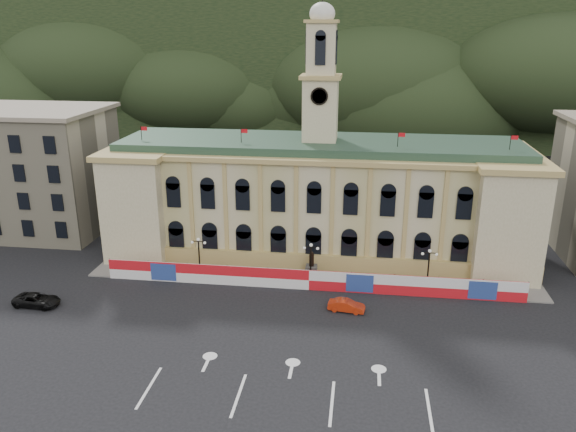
# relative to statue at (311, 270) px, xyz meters

# --- Properties ---
(ground) EXTENTS (260.00, 260.00, 0.00)m
(ground) POSITION_rel_statue_xyz_m (0.00, -18.00, -1.19)
(ground) COLOR black
(ground) RESTS_ON ground
(lane_markings) EXTENTS (26.00, 10.00, 0.02)m
(lane_markings) POSITION_rel_statue_xyz_m (0.00, -23.00, -1.18)
(lane_markings) COLOR white
(lane_markings) RESTS_ON ground
(hill_ridge) EXTENTS (230.00, 80.00, 64.00)m
(hill_ridge) POSITION_rel_statue_xyz_m (0.03, 103.99, 18.30)
(hill_ridge) COLOR black
(hill_ridge) RESTS_ON ground
(city_hall) EXTENTS (56.20, 17.60, 37.10)m
(city_hall) POSITION_rel_statue_xyz_m (0.00, 9.63, 6.66)
(city_hall) COLOR beige
(city_hall) RESTS_ON ground
(side_building_left) EXTENTS (21.00, 17.00, 18.60)m
(side_building_left) POSITION_rel_statue_xyz_m (-43.00, 12.93, 8.14)
(side_building_left) COLOR #BBB090
(side_building_left) RESTS_ON ground
(hoarding_fence) EXTENTS (50.00, 0.44, 2.50)m
(hoarding_fence) POSITION_rel_statue_xyz_m (0.06, -2.93, 0.06)
(hoarding_fence) COLOR red
(hoarding_fence) RESTS_ON ground
(pavement) EXTENTS (56.00, 5.50, 0.16)m
(pavement) POSITION_rel_statue_xyz_m (0.00, -0.25, -1.11)
(pavement) COLOR slate
(pavement) RESTS_ON ground
(statue) EXTENTS (1.40, 1.40, 3.72)m
(statue) POSITION_rel_statue_xyz_m (0.00, 0.00, 0.00)
(statue) COLOR #595651
(statue) RESTS_ON ground
(lamp_left) EXTENTS (1.96, 0.44, 5.15)m
(lamp_left) POSITION_rel_statue_xyz_m (-14.00, -1.00, 1.89)
(lamp_left) COLOR black
(lamp_left) RESTS_ON ground
(lamp_center) EXTENTS (1.96, 0.44, 5.15)m
(lamp_center) POSITION_rel_statue_xyz_m (0.00, -1.00, 1.89)
(lamp_center) COLOR black
(lamp_center) RESTS_ON ground
(lamp_right) EXTENTS (1.96, 0.44, 5.15)m
(lamp_right) POSITION_rel_statue_xyz_m (14.00, -1.00, 1.89)
(lamp_right) COLOR black
(lamp_right) RESTS_ON ground
(red_sedan) EXTENTS (2.44, 4.42, 1.34)m
(red_sedan) POSITION_rel_statue_xyz_m (4.63, -7.77, -0.52)
(red_sedan) COLOR red
(red_sedan) RESTS_ON ground
(black_suv) EXTENTS (2.77, 5.36, 1.44)m
(black_suv) POSITION_rel_statue_xyz_m (-30.00, -11.17, -0.47)
(black_suv) COLOR black
(black_suv) RESTS_ON ground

